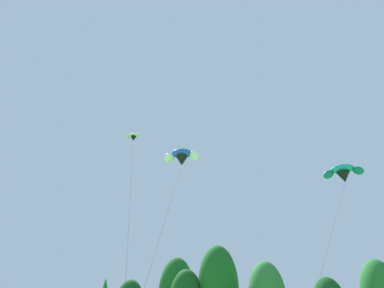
# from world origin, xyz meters

# --- Properties ---
(treeline_tree_e) EXTENTS (5.86, 5.86, 15.03)m
(treeline_tree_e) POSITION_xyz_m (-11.69, 57.04, 9.10)
(treeline_tree_e) COLOR #472D19
(treeline_tree_e) RESTS_ON ground_plane
(parafoil_kite_high_white) EXTENTS (10.92, 14.88, 22.48)m
(parafoil_kite_high_white) POSITION_xyz_m (-14.44, 35.59, 23.13)
(parafoil_kite_high_white) COLOR white
(parafoil_kite_mid_teal) EXTENTS (6.53, 15.41, 16.07)m
(parafoil_kite_mid_teal) POSITION_xyz_m (7.25, 40.41, 16.73)
(parafoil_kite_mid_teal) COLOR teal
(parafoil_kite_far_blue_white) EXTENTS (4.76, 13.70, 18.11)m
(parafoil_kite_far_blue_white) POSITION_xyz_m (-7.53, 34.12, 18.42)
(parafoil_kite_far_blue_white) COLOR blue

